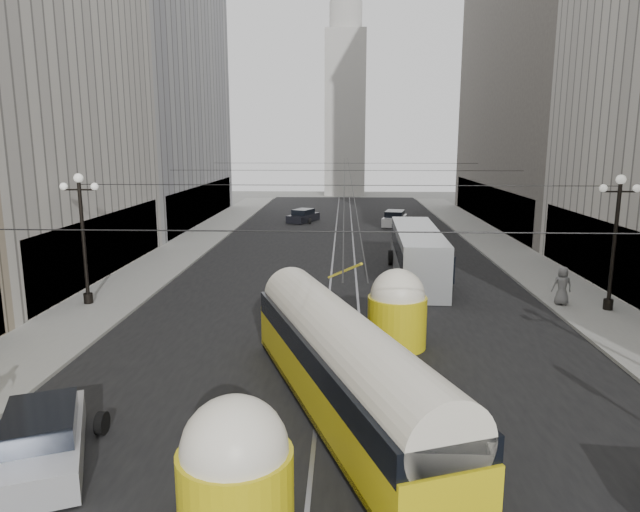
# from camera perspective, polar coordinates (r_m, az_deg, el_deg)

# --- Properties ---
(road) EXTENTS (20.00, 85.00, 0.02)m
(road) POSITION_cam_1_polar(r_m,az_deg,el_deg) (41.93, 2.39, 0.36)
(road) COLOR black
(road) RESTS_ON ground
(sidewalk_left) EXTENTS (4.00, 72.00, 0.15)m
(sidewalk_left) POSITION_cam_1_polar(r_m,az_deg,el_deg) (46.93, -12.42, 1.38)
(sidewalk_left) COLOR gray
(sidewalk_left) RESTS_ON ground
(sidewalk_right) EXTENTS (4.00, 72.00, 0.15)m
(sidewalk_right) POSITION_cam_1_polar(r_m,az_deg,el_deg) (46.92, 17.22, 1.13)
(sidewalk_right) COLOR gray
(sidewalk_right) RESTS_ON ground
(rail_left) EXTENTS (0.12, 85.00, 0.04)m
(rail_left) POSITION_cam_1_polar(r_m,az_deg,el_deg) (41.94, 1.36, 0.37)
(rail_left) COLOR gray
(rail_left) RESTS_ON ground
(rail_right) EXTENTS (0.12, 85.00, 0.04)m
(rail_right) POSITION_cam_1_polar(r_m,az_deg,el_deg) (41.94, 3.41, 0.35)
(rail_right) COLOR gray
(rail_right) RESTS_ON ground
(building_left_far) EXTENTS (12.60, 28.60, 28.60)m
(building_left_far) POSITION_cam_1_polar(r_m,az_deg,el_deg) (60.43, -17.68, 16.84)
(building_left_far) COLOR #999999
(building_left_far) RESTS_ON ground
(building_right_far) EXTENTS (12.60, 32.60, 32.60)m
(building_right_far) POSITION_cam_1_polar(r_m,az_deg,el_deg) (60.66, 22.89, 18.39)
(building_right_far) COLOR #514C47
(building_right_far) RESTS_ON ground
(distant_tower) EXTENTS (6.00, 6.00, 31.36)m
(distant_tower) POSITION_cam_1_polar(r_m,az_deg,el_deg) (88.94, 2.53, 15.84)
(distant_tower) COLOR #B2AFA8
(distant_tower) RESTS_ON ground
(lamppost_left_mid) EXTENTS (1.86, 0.44, 6.37)m
(lamppost_left_mid) POSITION_cam_1_polar(r_m,az_deg,el_deg) (29.80, -22.64, 2.29)
(lamppost_left_mid) COLOR black
(lamppost_left_mid) RESTS_ON sidewalk_left
(lamppost_right_mid) EXTENTS (1.86, 0.44, 6.37)m
(lamppost_right_mid) POSITION_cam_1_polar(r_m,az_deg,el_deg) (29.79, 27.43, 1.89)
(lamppost_right_mid) COLOR black
(lamppost_right_mid) RESTS_ON sidewalk_right
(catenary) EXTENTS (25.00, 72.00, 0.23)m
(catenary) POSITION_cam_1_polar(r_m,az_deg,el_deg) (40.21, 2.63, 8.34)
(catenary) COLOR black
(catenary) RESTS_ON ground
(streetcar) EXTENTS (6.52, 13.92, 3.20)m
(streetcar) POSITION_cam_1_polar(r_m,az_deg,el_deg) (17.07, 2.32, -10.74)
(streetcar) COLOR gold
(streetcar) RESTS_ON ground
(city_bus) EXTENTS (2.80, 11.69, 2.95)m
(city_bus) POSITION_cam_1_polar(r_m,az_deg,el_deg) (33.98, 9.68, 0.39)
(city_bus) COLOR #B4B8BA
(city_bus) RESTS_ON ground
(sedan_silver) EXTENTS (3.50, 4.90, 1.43)m
(sedan_silver) POSITION_cam_1_polar(r_m,az_deg,el_deg) (16.52, -26.03, -16.23)
(sedan_silver) COLOR silver
(sedan_silver) RESTS_ON ground
(sedan_white_far) EXTENTS (2.82, 4.90, 1.45)m
(sedan_white_far) POSITION_cam_1_polar(r_m,az_deg,el_deg) (55.79, 7.47, 3.71)
(sedan_white_far) COLOR white
(sedan_white_far) RESTS_ON ground
(sedan_dark_far) EXTENTS (3.25, 4.51, 1.32)m
(sedan_dark_far) POSITION_cam_1_polar(r_m,az_deg,el_deg) (57.82, -1.69, 4.00)
(sedan_dark_far) COLOR black
(sedan_dark_far) RESTS_ON ground
(pedestrian_crossing_a) EXTENTS (0.51, 0.65, 1.55)m
(pedestrian_crossing_a) POSITION_cam_1_polar(r_m,az_deg,el_deg) (15.07, -10.58, -17.44)
(pedestrian_crossing_a) COLOR black
(pedestrian_crossing_a) RESTS_ON ground
(pedestrian_sidewalk_right) EXTENTS (0.94, 0.60, 1.90)m
(pedestrian_sidewalk_right) POSITION_cam_1_polar(r_m,az_deg,el_deg) (30.23, 23.06, -2.74)
(pedestrian_sidewalk_right) COLOR slate
(pedestrian_sidewalk_right) RESTS_ON sidewalk_right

